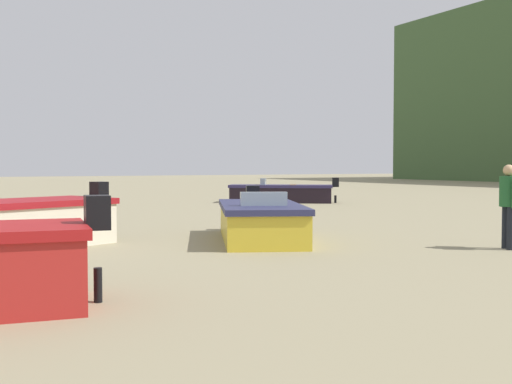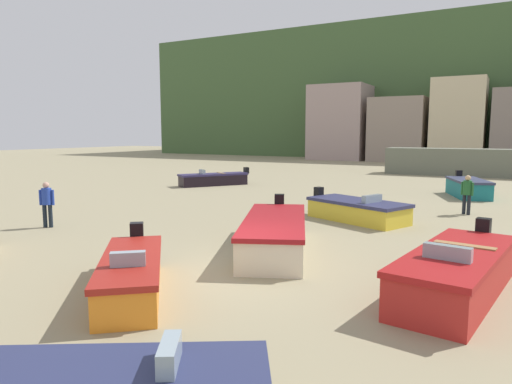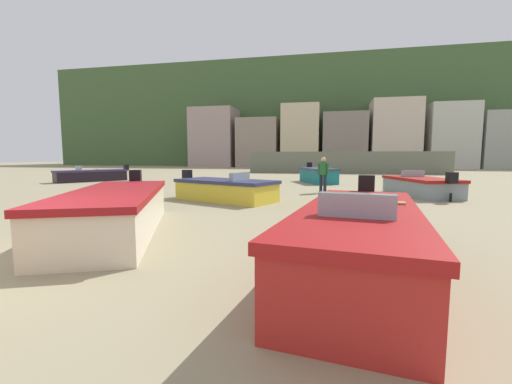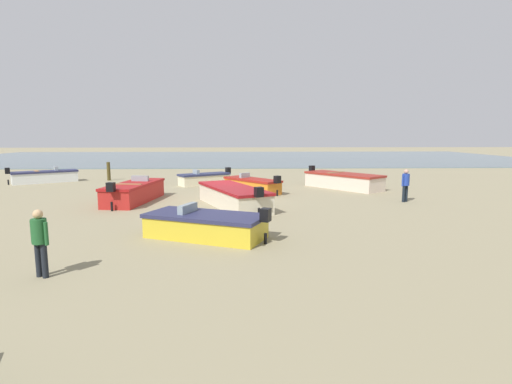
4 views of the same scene
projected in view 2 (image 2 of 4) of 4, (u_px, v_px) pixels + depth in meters
The scene contains 13 objects.
ground_plane at pixel (244, 272), 11.16m from camera, with size 160.00×160.00×0.00m, color gray.
headland_hill at pixel (473, 95), 67.36m from camera, with size 90.00×32.00×17.53m, color #415D33.
townhouse_far_left at pixel (341, 123), 58.32m from camera, with size 6.83×6.97×9.15m, color #A78F89.
townhouse_left at pixel (399, 130), 54.67m from camera, with size 6.17×6.30×7.37m, color gray.
townhouse_centre_left at pixel (458, 121), 50.92m from camera, with size 5.44×5.04×9.23m, color beige.
boat_red_3 at pixel (457, 273), 9.49m from camera, with size 2.17×4.96×1.26m.
boat_orange_4 at pixel (131, 274), 9.62m from camera, with size 3.41×3.75×1.11m.
boat_cream_5 at pixel (275, 234), 13.18m from camera, with size 3.63×5.50×1.25m.
boat_teal_6 at pixel (468, 188), 24.23m from camera, with size 2.63×3.89×1.25m.
boat_black_7 at pixel (214, 179), 29.45m from camera, with size 3.45×4.31×1.08m.
boat_yellow_9 at pixel (357, 210), 17.61m from camera, with size 4.21×3.05×1.10m.
beach_walker_foreground at pixel (467, 192), 18.87m from camera, with size 0.52×0.45×1.62m.
beach_walker_distant at pixel (47, 201), 16.30m from camera, with size 0.51×0.46×1.62m.
Camera 2 is at (5.48, -9.34, 3.34)m, focal length 32.48 mm.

